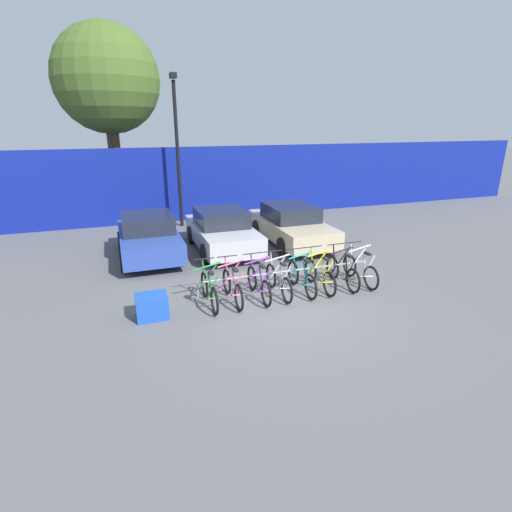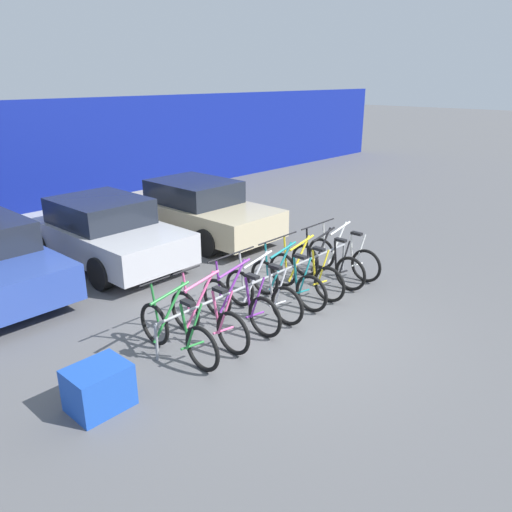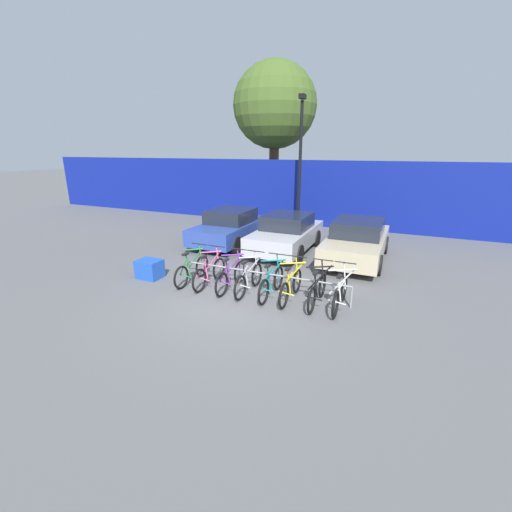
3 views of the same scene
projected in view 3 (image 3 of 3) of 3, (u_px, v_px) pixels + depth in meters
name	position (u px, v px, depth m)	size (l,w,h in m)	color
ground_plane	(236.00, 299.00, 8.83)	(120.00, 120.00, 0.00)	#59595B
hoarding_wall	(325.00, 194.00, 16.62)	(36.00, 0.16, 3.19)	navy
bike_rack	(262.00, 275.00, 9.10)	(4.77, 0.04, 0.57)	gray
bicycle_green	(192.00, 270.00, 9.83)	(0.68, 1.71, 1.05)	black
bicycle_pink	(210.00, 273.00, 9.60)	(0.68, 1.71, 1.05)	black
bicycle_purple	(231.00, 276.00, 9.33)	(0.68, 1.71, 1.05)	black
bicycle_silver	(249.00, 279.00, 9.12)	(0.68, 1.71, 1.05)	black
bicycle_teal	(271.00, 283.00, 8.87)	(0.68, 1.71, 1.05)	black
bicycle_yellow	(291.00, 286.00, 8.67)	(0.68, 1.71, 1.05)	black
bicycle_black	(317.00, 290.00, 8.40)	(0.68, 1.71, 1.05)	black
bicycle_white	(340.00, 294.00, 8.18)	(0.68, 1.71, 1.05)	black
car_blue	(230.00, 227.00, 13.80)	(1.91, 3.93, 1.40)	#2D479E
car_silver	(287.00, 233.00, 12.78)	(1.91, 4.03, 1.40)	#B7B7BC
car_beige	(357.00, 241.00, 11.76)	(1.91, 4.32, 1.40)	#C1B28E
lamp_post	(300.00, 157.00, 15.63)	(0.24, 0.44, 5.99)	black
cargo_crate	(150.00, 269.00, 10.21)	(0.70, 0.56, 0.55)	blue
tree_behind_hoarding	(275.00, 106.00, 18.24)	(4.46, 4.46, 8.15)	brown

